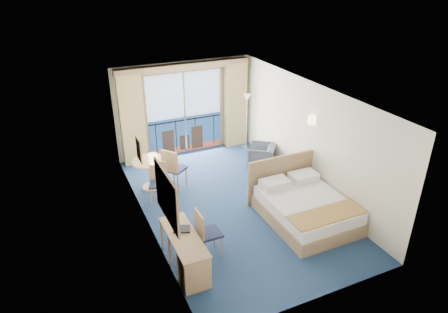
{
  "coord_description": "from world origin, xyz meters",
  "views": [
    {
      "loc": [
        -3.48,
        -7.18,
        5.12
      ],
      "look_at": [
        -0.13,
        0.2,
        1.17
      ],
      "focal_mm": 32.0,
      "sensor_mm": 36.0,
      "label": 1
    }
  ],
  "objects_px": {
    "desk": "(192,263)",
    "table_chair_b": "(158,179)",
    "bed": "(304,207)",
    "table_chair_a": "(173,167)",
    "round_table": "(150,167)",
    "armchair": "(261,156)",
    "desk_chair": "(205,231)",
    "floor_lamp": "(247,108)",
    "nightstand": "(295,178)"
  },
  "relations": [
    {
      "from": "bed",
      "to": "desk_chair",
      "type": "distance_m",
      "value": 2.44
    },
    {
      "from": "table_chair_b",
      "to": "floor_lamp",
      "type": "bearing_deg",
      "value": 50.12
    },
    {
      "from": "desk",
      "to": "desk_chair",
      "type": "bearing_deg",
      "value": 48.82
    },
    {
      "from": "floor_lamp",
      "to": "bed",
      "type": "bearing_deg",
      "value": -98.5
    },
    {
      "from": "desk_chair",
      "to": "table_chair_b",
      "type": "relative_size",
      "value": 1.05
    },
    {
      "from": "bed",
      "to": "armchair",
      "type": "distance_m",
      "value": 2.64
    },
    {
      "from": "nightstand",
      "to": "desk",
      "type": "relative_size",
      "value": 0.33
    },
    {
      "from": "armchair",
      "to": "round_table",
      "type": "xyz_separation_m",
      "value": [
        -3.09,
        0.12,
        0.25
      ]
    },
    {
      "from": "desk_chair",
      "to": "round_table",
      "type": "bearing_deg",
      "value": 5.37
    },
    {
      "from": "bed",
      "to": "table_chair_a",
      "type": "bearing_deg",
      "value": 131.88
    },
    {
      "from": "bed",
      "to": "table_chair_b",
      "type": "height_order",
      "value": "bed"
    },
    {
      "from": "armchair",
      "to": "floor_lamp",
      "type": "xyz_separation_m",
      "value": [
        0.19,
        1.29,
        0.95
      ]
    },
    {
      "from": "desk_chair",
      "to": "round_table",
      "type": "height_order",
      "value": "desk_chair"
    },
    {
      "from": "bed",
      "to": "table_chair_a",
      "type": "relative_size",
      "value": 1.95
    },
    {
      "from": "floor_lamp",
      "to": "desk_chair",
      "type": "relative_size",
      "value": 1.7
    },
    {
      "from": "desk_chair",
      "to": "table_chair_b",
      "type": "xyz_separation_m",
      "value": [
        -0.24,
        2.33,
        -0.02
      ]
    },
    {
      "from": "armchair",
      "to": "table_chair_b",
      "type": "bearing_deg",
      "value": -43.64
    },
    {
      "from": "desk",
      "to": "desk_chair",
      "type": "distance_m",
      "value": 0.75
    },
    {
      "from": "table_chair_b",
      "to": "desk",
      "type": "bearing_deg",
      "value": -73.39
    },
    {
      "from": "nightstand",
      "to": "desk",
      "type": "height_order",
      "value": "desk"
    },
    {
      "from": "nightstand",
      "to": "floor_lamp",
      "type": "xyz_separation_m",
      "value": [
        -0.04,
        2.62,
        1.03
      ]
    },
    {
      "from": "desk",
      "to": "round_table",
      "type": "distance_m",
      "value": 3.51
    },
    {
      "from": "bed",
      "to": "table_chair_b",
      "type": "xyz_separation_m",
      "value": [
        -2.66,
        2.12,
        0.22
      ]
    },
    {
      "from": "bed",
      "to": "desk_chair",
      "type": "height_order",
      "value": "bed"
    },
    {
      "from": "bed",
      "to": "floor_lamp",
      "type": "xyz_separation_m",
      "value": [
        0.58,
        3.9,
        0.96
      ]
    },
    {
      "from": "armchair",
      "to": "bed",
      "type": "bearing_deg",
      "value": 28.66
    },
    {
      "from": "desk_chair",
      "to": "table_chair_a",
      "type": "distance_m",
      "value": 2.67
    },
    {
      "from": "armchair",
      "to": "desk_chair",
      "type": "bearing_deg",
      "value": -7.65
    },
    {
      "from": "nightstand",
      "to": "table_chair_a",
      "type": "height_order",
      "value": "table_chair_a"
    },
    {
      "from": "table_chair_a",
      "to": "table_chair_b",
      "type": "xyz_separation_m",
      "value": [
        -0.47,
        -0.33,
        -0.08
      ]
    },
    {
      "from": "bed",
      "to": "desk",
      "type": "xyz_separation_m",
      "value": [
        -2.9,
        -0.77,
        0.07
      ]
    },
    {
      "from": "armchair",
      "to": "table_chair_b",
      "type": "xyz_separation_m",
      "value": [
        -3.06,
        -0.49,
        0.21
      ]
    },
    {
      "from": "desk_chair",
      "to": "table_chair_a",
      "type": "bearing_deg",
      "value": -4.9
    },
    {
      "from": "nightstand",
      "to": "table_chair_a",
      "type": "distance_m",
      "value": 3.07
    },
    {
      "from": "floor_lamp",
      "to": "table_chair_b",
      "type": "relative_size",
      "value": 1.78
    },
    {
      "from": "armchair",
      "to": "round_table",
      "type": "bearing_deg",
      "value": -54.99
    },
    {
      "from": "table_chair_a",
      "to": "table_chair_b",
      "type": "height_order",
      "value": "table_chair_a"
    },
    {
      "from": "nightstand",
      "to": "round_table",
      "type": "xyz_separation_m",
      "value": [
        -3.33,
        1.44,
        0.33
      ]
    },
    {
      "from": "round_table",
      "to": "table_chair_b",
      "type": "distance_m",
      "value": 0.61
    },
    {
      "from": "nightstand",
      "to": "table_chair_b",
      "type": "bearing_deg",
      "value": 165.83
    },
    {
      "from": "desk",
      "to": "desk_chair",
      "type": "relative_size",
      "value": 1.49
    },
    {
      "from": "floor_lamp",
      "to": "nightstand",
      "type": "bearing_deg",
      "value": -89.1
    },
    {
      "from": "floor_lamp",
      "to": "desk",
      "type": "xyz_separation_m",
      "value": [
        -3.49,
        -4.67,
        -0.89
      ]
    },
    {
      "from": "desk",
      "to": "table_chair_b",
      "type": "xyz_separation_m",
      "value": [
        0.24,
        2.89,
        0.15
      ]
    },
    {
      "from": "floor_lamp",
      "to": "table_chair_b",
      "type": "xyz_separation_m",
      "value": [
        -3.25,
        -1.78,
        -0.74
      ]
    },
    {
      "from": "round_table",
      "to": "table_chair_a",
      "type": "bearing_deg",
      "value": -29.07
    },
    {
      "from": "table_chair_a",
      "to": "desk",
      "type": "bearing_deg",
      "value": 129.95
    },
    {
      "from": "armchair",
      "to": "table_chair_a",
      "type": "relative_size",
      "value": 0.66
    },
    {
      "from": "table_chair_a",
      "to": "table_chair_b",
      "type": "relative_size",
      "value": 1.15
    },
    {
      "from": "floor_lamp",
      "to": "table_chair_a",
      "type": "bearing_deg",
      "value": -152.38
    }
  ]
}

